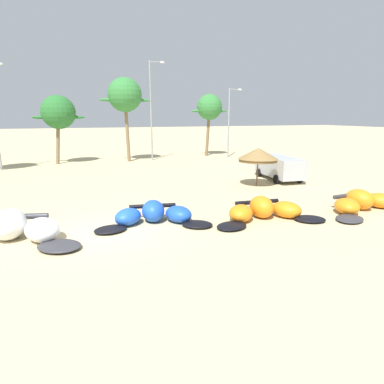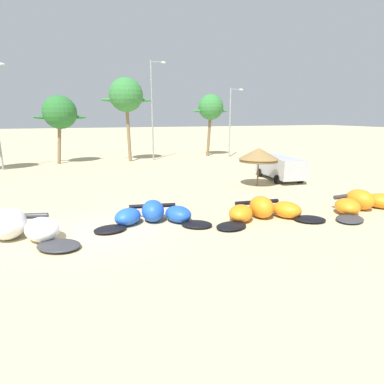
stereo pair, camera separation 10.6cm
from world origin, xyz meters
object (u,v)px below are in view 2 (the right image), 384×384
(kite_left_of_center, at_px, (153,215))
(lamppost_east_center, at_px, (231,119))
(kite_left, at_px, (5,230))
(palm_center_right, at_px, (211,108))
(parked_van, at_px, (279,166))
(lamppost_west_center, at_px, (153,107))
(kite_center, at_px, (264,211))
(palm_left_of_gap, at_px, (60,113))
(beach_umbrella_middle, at_px, (259,155))
(palm_center_left, at_px, (126,96))
(kite_right_of_center, at_px, (365,203))

(kite_left_of_center, height_order, lamppost_east_center, lamppost_east_center)
(kite_left, xyz_separation_m, palm_center_right, (18.96, 23.67, 5.50))
(parked_van, height_order, lamppost_west_center, lamppost_west_center)
(kite_center, relative_size, palm_left_of_gap, 0.82)
(palm_center_right, distance_m, lamppost_east_center, 3.06)
(palm_left_of_gap, distance_m, lamppost_east_center, 19.41)
(parked_van, bearing_deg, beach_umbrella_middle, -151.14)
(lamppost_east_center, bearing_deg, palm_center_right, 132.19)
(lamppost_east_center, bearing_deg, lamppost_west_center, 177.82)
(kite_center, distance_m, parked_van, 10.74)
(palm_center_left, distance_m, palm_center_right, 10.88)
(kite_left, bearing_deg, kite_left_of_center, 2.02)
(lamppost_east_center, bearing_deg, kite_left, -133.89)
(kite_right_of_center, xyz_separation_m, lamppost_east_center, (3.43, 23.25, 4.22))
(palm_center_right, height_order, lamppost_east_center, lamppost_east_center)
(palm_center_right, bearing_deg, beach_umbrella_middle, -101.86)
(kite_right_of_center, bearing_deg, lamppost_west_center, 104.58)
(kite_left, height_order, kite_right_of_center, kite_left)
(kite_right_of_center, height_order, palm_center_right, palm_center_right)
(kite_left_of_center, xyz_separation_m, lamppost_west_center, (5.06, 21.77, 5.58))
(parked_van, distance_m, palm_center_right, 17.03)
(kite_center, height_order, parked_van, parked_van)
(kite_left, bearing_deg, lamppost_east_center, 46.11)
(beach_umbrella_middle, xyz_separation_m, palm_center_right, (3.76, 17.90, 3.69))
(lamppost_east_center, bearing_deg, parked_van, -100.73)
(palm_left_of_gap, bearing_deg, beach_umbrella_middle, -50.76)
(palm_left_of_gap, relative_size, palm_center_right, 0.93)
(kite_center, relative_size, parked_van, 1.15)
(beach_umbrella_middle, bearing_deg, palm_left_of_gap, 129.24)
(parked_van, relative_size, palm_center_left, 0.56)
(beach_umbrella_middle, relative_size, lamppost_east_center, 0.35)
(kite_left, relative_size, kite_left_of_center, 1.18)
(lamppost_west_center, bearing_deg, parked_van, -64.82)
(kite_left_of_center, bearing_deg, lamppost_west_center, 76.92)
(kite_right_of_center, bearing_deg, beach_umbrella_middle, 106.42)
(kite_left, bearing_deg, palm_center_right, 51.31)
(palm_left_of_gap, bearing_deg, kite_left_of_center, -78.05)
(kite_center, bearing_deg, palm_left_of_gap, 112.99)
(kite_right_of_center, height_order, lamppost_east_center, lamppost_east_center)
(kite_left, xyz_separation_m, palm_left_of_gap, (1.43, 22.63, 4.83))
(lamppost_west_center, bearing_deg, kite_right_of_center, -75.42)
(palm_left_of_gap, relative_size, palm_center_left, 0.79)
(palm_center_left, bearing_deg, lamppost_west_center, 1.81)
(kite_left, height_order, lamppost_west_center, lamppost_west_center)
(palm_center_left, relative_size, lamppost_west_center, 0.83)
(palm_center_left, height_order, lamppost_west_center, lamppost_west_center)
(palm_left_of_gap, bearing_deg, lamppost_west_center, -3.73)
(beach_umbrella_middle, distance_m, lamppost_west_center, 17.10)
(palm_center_right, bearing_deg, kite_center, -106.84)
(kite_right_of_center, bearing_deg, palm_left_of_gap, 123.32)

